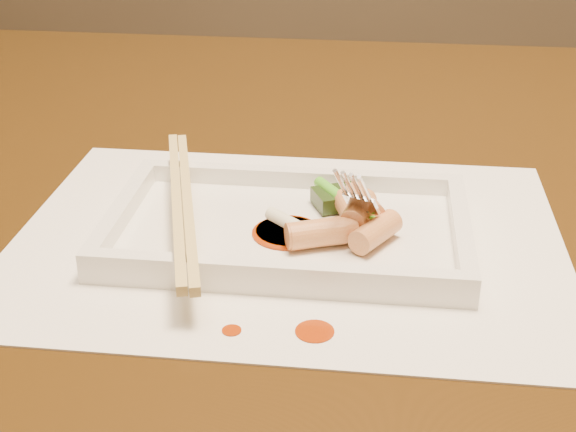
# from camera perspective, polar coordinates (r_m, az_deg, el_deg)

# --- Properties ---
(table) EXTENTS (1.40, 0.90, 0.75)m
(table) POSITION_cam_1_polar(r_m,az_deg,el_deg) (0.74, -0.55, -4.35)
(table) COLOR black
(table) RESTS_ON ground
(placemat) EXTENTS (0.40, 0.30, 0.00)m
(placemat) POSITION_cam_1_polar(r_m,az_deg,el_deg) (0.59, -0.00, -1.62)
(placemat) COLOR white
(placemat) RESTS_ON table
(sauce_splatter_a) EXTENTS (0.02, 0.02, 0.00)m
(sauce_splatter_a) POSITION_cam_1_polar(r_m,az_deg,el_deg) (0.49, 1.91, -8.20)
(sauce_splatter_a) COLOR #9A2D04
(sauce_splatter_a) RESTS_ON placemat
(sauce_splatter_b) EXTENTS (0.01, 0.01, 0.00)m
(sauce_splatter_b) POSITION_cam_1_polar(r_m,az_deg,el_deg) (0.49, -4.03, -8.12)
(sauce_splatter_b) COLOR #9A2D04
(sauce_splatter_b) RESTS_ON placemat
(plate_base) EXTENTS (0.26, 0.16, 0.01)m
(plate_base) POSITION_cam_1_polar(r_m,az_deg,el_deg) (0.59, -0.00, -1.22)
(plate_base) COLOR white
(plate_base) RESTS_ON placemat
(plate_rim_far) EXTENTS (0.26, 0.01, 0.01)m
(plate_rim_far) POSITION_cam_1_polar(r_m,az_deg,el_deg) (0.65, 0.78, 2.75)
(plate_rim_far) COLOR white
(plate_rim_far) RESTS_ON plate_base
(plate_rim_near) EXTENTS (0.26, 0.01, 0.01)m
(plate_rim_near) POSITION_cam_1_polar(r_m,az_deg,el_deg) (0.52, -0.98, -4.03)
(plate_rim_near) COLOR white
(plate_rim_near) RESTS_ON plate_base
(plate_rim_left) EXTENTS (0.01, 0.14, 0.01)m
(plate_rim_left) POSITION_cam_1_polar(r_m,az_deg,el_deg) (0.61, -11.71, 0.39)
(plate_rim_left) COLOR white
(plate_rim_left) RESTS_ON plate_base
(plate_rim_right) EXTENTS (0.01, 0.14, 0.01)m
(plate_rim_right) POSITION_cam_1_polar(r_m,az_deg,el_deg) (0.58, 12.23, -0.93)
(plate_rim_right) COLOR white
(plate_rim_right) RESTS_ON plate_base
(veg_piece) EXTENTS (0.05, 0.04, 0.01)m
(veg_piece) POSITION_cam_1_polar(r_m,az_deg,el_deg) (0.61, 3.69, 1.31)
(veg_piece) COLOR black
(veg_piece) RESTS_ON plate_base
(scallion_white) EXTENTS (0.04, 0.03, 0.01)m
(scallion_white) POSITION_cam_1_polar(r_m,az_deg,el_deg) (0.57, 0.03, -0.48)
(scallion_white) COLOR #EAEACC
(scallion_white) RESTS_ON plate_base
(scallion_green) EXTENTS (0.06, 0.07, 0.01)m
(scallion_green) POSITION_cam_1_polar(r_m,az_deg,el_deg) (0.59, 4.26, 0.92)
(scallion_green) COLOR green
(scallion_green) RESTS_ON plate_base
(chopstick_a) EXTENTS (0.07, 0.24, 0.01)m
(chopstick_a) POSITION_cam_1_polar(r_m,az_deg,el_deg) (0.59, -7.92, 1.08)
(chopstick_a) COLOR tan
(chopstick_a) RESTS_ON plate_rim_near
(chopstick_b) EXTENTS (0.07, 0.24, 0.01)m
(chopstick_b) POSITION_cam_1_polar(r_m,az_deg,el_deg) (0.59, -7.17, 1.04)
(chopstick_b) COLOR tan
(chopstick_b) RESTS_ON plate_rim_near
(fork) EXTENTS (0.09, 0.10, 0.14)m
(fork) POSITION_cam_1_polar(r_m,az_deg,el_deg) (0.57, 7.30, 6.20)
(fork) COLOR silver
(fork) RESTS_ON plate_base
(sauce_blob_0) EXTENTS (0.05, 0.05, 0.00)m
(sauce_blob_0) POSITION_cam_1_polar(r_m,az_deg,el_deg) (0.58, -0.07, -1.21)
(sauce_blob_0) COLOR #9A2D04
(sauce_blob_0) RESTS_ON plate_base
(sauce_blob_1) EXTENTS (0.05, 0.05, 0.00)m
(sauce_blob_1) POSITION_cam_1_polar(r_m,az_deg,el_deg) (0.58, 0.02, -1.06)
(sauce_blob_1) COLOR #9A2D04
(sauce_blob_1) RESTS_ON plate_base
(sauce_blob_2) EXTENTS (0.04, 0.04, 0.00)m
(sauce_blob_2) POSITION_cam_1_polar(r_m,az_deg,el_deg) (0.58, -0.05, -1.05)
(sauce_blob_2) COLOR #9A2D04
(sauce_blob_2) RESTS_ON plate_base
(rice_cake_0) EXTENTS (0.03, 0.05, 0.02)m
(rice_cake_0) POSITION_cam_1_polar(r_m,az_deg,el_deg) (0.58, 4.62, 0.16)
(rice_cake_0) COLOR tan
(rice_cake_0) RESTS_ON plate_base
(rice_cake_1) EXTENTS (0.04, 0.03, 0.02)m
(rice_cake_1) POSITION_cam_1_polar(r_m,az_deg,el_deg) (0.56, 1.98, -1.26)
(rice_cake_1) COLOR tan
(rice_cake_1) RESTS_ON plate_base
(rice_cake_2) EXTENTS (0.03, 0.04, 0.02)m
(rice_cake_2) POSITION_cam_1_polar(r_m,az_deg,el_deg) (0.58, 5.04, 0.37)
(rice_cake_2) COLOR tan
(rice_cake_2) RESTS_ON plate_base
(rice_cake_3) EXTENTS (0.05, 0.04, 0.02)m
(rice_cake_3) POSITION_cam_1_polar(r_m,az_deg,el_deg) (0.56, 2.45, -1.18)
(rice_cake_3) COLOR tan
(rice_cake_3) RESTS_ON plate_base
(rice_cake_4) EXTENTS (0.04, 0.05, 0.02)m
(rice_cake_4) POSITION_cam_1_polar(r_m,az_deg,el_deg) (0.56, 6.25, -1.13)
(rice_cake_4) COLOR tan
(rice_cake_4) RESTS_ON plate_base
(rice_cake_5) EXTENTS (0.03, 0.04, 0.02)m
(rice_cake_5) POSITION_cam_1_polar(r_m,az_deg,el_deg) (0.58, 5.35, 0.78)
(rice_cake_5) COLOR tan
(rice_cake_5) RESTS_ON plate_base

